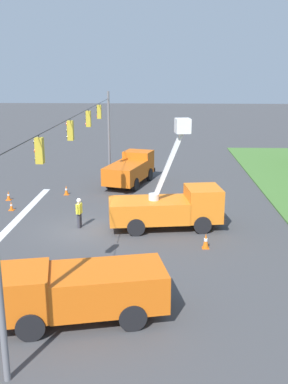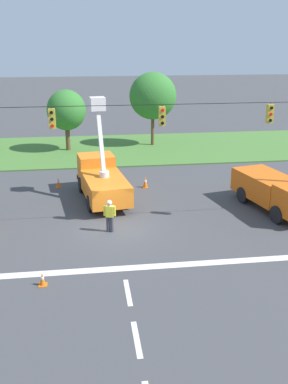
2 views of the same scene
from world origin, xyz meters
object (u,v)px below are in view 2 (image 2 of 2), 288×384
at_px(road_worker, 110,214).
at_px(utility_truck_bucket_lift, 102,178).
at_px(tree_centre, 66,110).
at_px(traffic_cone_near_bucket, 145,182).
at_px(traffic_cone_lane_edge_a, 58,182).
at_px(utility_truck_support_far, 275,191).
at_px(traffic_cone_mid_right, 42,279).
at_px(tree_east, 153,96).

bearing_deg(road_worker, utility_truck_bucket_lift, 91.87).
xyz_separation_m(tree_centre, traffic_cone_near_bucket, (5.47, -11.31, -3.25)).
height_order(tree_centre, traffic_cone_lane_edge_a, tree_centre).
relative_size(utility_truck_support_far, road_worker, 3.67).
relative_size(road_worker, traffic_cone_mid_right, 2.91).
bearing_deg(traffic_cone_mid_right, road_worker, 58.45).
xyz_separation_m(tree_centre, tree_east, (7.86, 1.03, 0.98)).
xyz_separation_m(road_worker, traffic_cone_near_bucket, (2.86, 7.06, -0.59)).
distance_m(tree_east, road_worker, 20.42).
height_order(utility_truck_support_far, road_worker, utility_truck_support_far).
relative_size(tree_centre, utility_truck_support_far, 0.84).
distance_m(tree_centre, traffic_cone_mid_right, 23.69).
height_order(traffic_cone_mid_right, traffic_cone_lane_edge_a, traffic_cone_lane_edge_a).
relative_size(tree_centre, traffic_cone_near_bucket, 6.65).
bearing_deg(traffic_cone_lane_edge_a, traffic_cone_near_bucket, -8.53).
relative_size(tree_centre, road_worker, 3.09).
bearing_deg(traffic_cone_lane_edge_a, utility_truck_support_far, -25.08).
distance_m(tree_centre, utility_truck_bucket_lift, 13.54).
bearing_deg(utility_truck_bucket_lift, tree_east, 69.00).
relative_size(tree_east, utility_truck_bucket_lift, 1.00).
bearing_deg(utility_truck_bucket_lift, utility_truck_support_far, -18.52).
distance_m(tree_centre, tree_east, 7.99).
height_order(utility_truck_bucket_lift, traffic_cone_lane_edge_a, utility_truck_bucket_lift).
distance_m(traffic_cone_mid_right, traffic_cone_near_bucket, 13.52).
bearing_deg(traffic_cone_near_bucket, tree_centre, 115.78).
relative_size(traffic_cone_near_bucket, traffic_cone_lane_edge_a, 1.16).
relative_size(utility_truck_bucket_lift, traffic_cone_lane_edge_a, 9.62).
xyz_separation_m(tree_centre, traffic_cone_mid_right, (-0.51, -23.44, -3.38)).
xyz_separation_m(utility_truck_bucket_lift, traffic_cone_lane_edge_a, (-2.88, 2.68, -1.00)).
bearing_deg(tree_centre, utility_truck_bucket_lift, -79.48).
distance_m(tree_east, utility_truck_support_far, 18.42).
xyz_separation_m(traffic_cone_near_bucket, traffic_cone_lane_edge_a, (-5.91, 0.89, -0.06)).
relative_size(utility_truck_support_far, traffic_cone_mid_right, 10.68).
xyz_separation_m(utility_truck_bucket_lift, road_worker, (0.17, -5.26, -0.35)).
height_order(traffic_cone_mid_right, traffic_cone_near_bucket, traffic_cone_near_bucket).
xyz_separation_m(tree_centre, utility_truck_support_far, (12.48, -16.47, -2.47)).
xyz_separation_m(tree_centre, traffic_cone_lane_edge_a, (-0.44, -10.43, -3.32)).
height_order(utility_truck_support_far, traffic_cone_lane_edge_a, utility_truck_support_far).
bearing_deg(road_worker, traffic_cone_mid_right, -121.55).
height_order(tree_east, traffic_cone_mid_right, tree_east).
distance_m(utility_truck_support_far, traffic_cone_lane_edge_a, 14.29).
bearing_deg(tree_east, tree_centre, -172.56).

